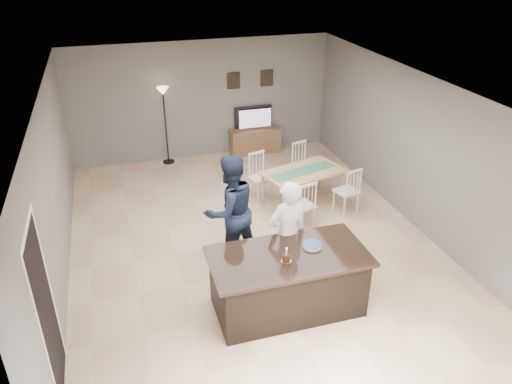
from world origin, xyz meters
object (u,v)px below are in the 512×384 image
object	(u,v)px
man	(230,211)
plate_stack	(312,245)
television	(254,118)
birthday_cake	(286,258)
kitchen_island	(288,282)
woman	(287,235)
tv_console	(255,141)
floor_lamp	(164,105)
dining_table	(303,177)

from	to	relation	value
man	plate_stack	world-z (taller)	man
television	birthday_cake	world-z (taller)	television
television	plate_stack	world-z (taller)	television
kitchen_island	birthday_cake	bearing A→B (deg)	-123.43
woman	plate_stack	xyz separation A→B (m)	(0.20, -0.46, 0.07)
tv_console	television	world-z (taller)	television
kitchen_island	woman	bearing A→B (deg)	71.55
television	floor_lamp	size ratio (longest dim) A/B	0.51
kitchen_island	television	xyz separation A→B (m)	(1.20, 5.64, 0.41)
kitchen_island	woman	distance (m)	0.70
tv_console	plate_stack	size ratio (longest dim) A/B	4.44
television	floor_lamp	bearing A→B (deg)	1.37
kitchen_island	woman	world-z (taller)	woman
woman	dining_table	xyz separation A→B (m)	(1.14, 2.25, -0.26)
kitchen_island	floor_lamp	distance (m)	5.74
tv_console	man	world-z (taller)	man
tv_console	dining_table	distance (m)	2.79
birthday_cake	woman	bearing A→B (deg)	68.48
man	plate_stack	xyz separation A→B (m)	(0.85, -1.26, -0.00)
woman	man	bearing A→B (deg)	-57.41
woman	tv_console	bearing A→B (deg)	-108.06
television	dining_table	world-z (taller)	television
tv_console	plate_stack	world-z (taller)	plate_stack
woman	television	bearing A→B (deg)	-107.91
woman	dining_table	world-z (taller)	woman
woman	man	size ratio (longest dim) A/B	0.92
television	floor_lamp	world-z (taller)	floor_lamp
kitchen_island	plate_stack	xyz separation A→B (m)	(0.38, 0.09, 0.47)
kitchen_island	dining_table	distance (m)	3.10
birthday_cake	plate_stack	world-z (taller)	birthday_cake
birthday_cake	plate_stack	distance (m)	0.51
kitchen_island	dining_table	xyz separation A→B (m)	(1.33, 2.80, 0.14)
tv_console	woman	world-z (taller)	woman
man	kitchen_island	bearing A→B (deg)	92.06
birthday_cake	tv_console	bearing A→B (deg)	77.31
television	dining_table	bearing A→B (deg)	92.57
man	dining_table	xyz separation A→B (m)	(1.80, 1.45, -0.33)
television	dining_table	xyz separation A→B (m)	(0.13, -2.84, -0.27)
dining_table	television	bearing A→B (deg)	76.98
kitchen_island	woman	size ratio (longest dim) A/B	1.26
birthday_cake	plate_stack	size ratio (longest dim) A/B	0.78
plate_stack	dining_table	size ratio (longest dim) A/B	0.13
tv_console	birthday_cake	distance (m)	5.87
tv_console	dining_table	world-z (taller)	dining_table
man	birthday_cake	world-z (taller)	man
woman	floor_lamp	world-z (taller)	floor_lamp
birthday_cake	dining_table	world-z (taller)	birthday_cake
man	plate_stack	size ratio (longest dim) A/B	6.83
plate_stack	television	bearing A→B (deg)	81.58
man	birthday_cake	xyz separation A→B (m)	(0.39, -1.48, 0.03)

